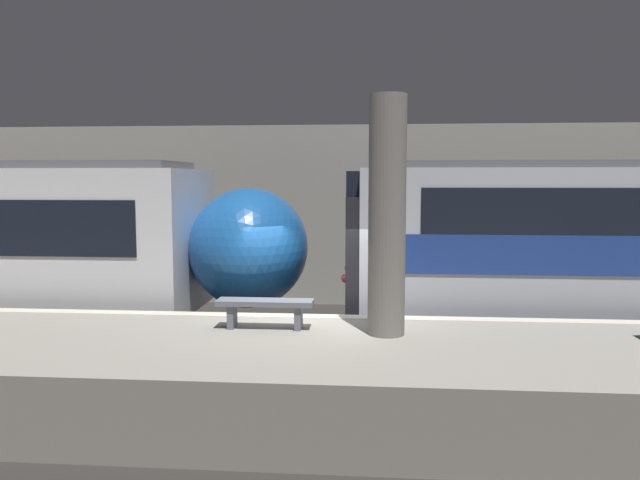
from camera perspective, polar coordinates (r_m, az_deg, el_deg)
ground_plane at (r=11.10m, az=-1.24°, el=-12.17°), size 120.00×120.00×0.00m
platform at (r=9.20m, az=-2.52°, el=-12.48°), size 40.00×3.68×1.07m
station_rear_barrier at (r=16.76m, az=1.04°, el=2.24°), size 50.00×0.15×4.82m
support_pillar_near at (r=9.26m, az=6.15°, el=2.18°), size 0.55×0.55×3.55m
platform_bench at (r=9.80m, az=-5.05°, el=-6.12°), size 1.50×0.40×0.45m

